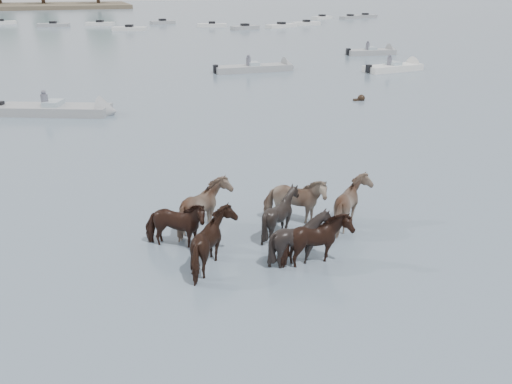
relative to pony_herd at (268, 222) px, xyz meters
name	(u,v)px	position (x,y,z in m)	size (l,w,h in m)	color
ground	(357,274)	(1.46, -2.19, -0.62)	(400.00, 400.00, 0.00)	slate
pony_herd	(268,222)	(0.00, 0.00, 0.00)	(6.85, 4.37, 1.58)	black
swimming_pony	(361,99)	(11.36, 14.72, -0.52)	(0.72, 0.44, 0.44)	black
motorboat_b	(69,110)	(-4.96, 16.74, -0.40)	(6.40, 3.86, 1.92)	gray
motorboat_c	(263,68)	(9.58, 26.73, -0.40)	(6.73, 1.71, 1.92)	gray
motorboat_d	(401,67)	(19.99, 23.37, -0.40)	(5.56, 2.27, 1.92)	silver
motorboat_e	(378,52)	(23.49, 32.31, -0.40)	(5.37, 2.16, 1.92)	gray
distant_flotilla	(107,25)	(0.92, 74.28, -0.36)	(106.57, 25.26, 0.93)	silver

